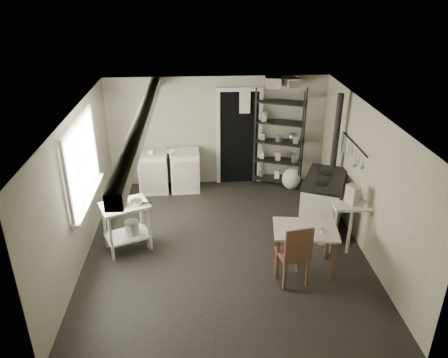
{
  "coord_description": "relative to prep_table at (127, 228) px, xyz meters",
  "views": [
    {
      "loc": [
        -0.39,
        -6.11,
        4.14
      ],
      "look_at": [
        0.0,
        0.3,
        1.1
      ],
      "focal_mm": 35.0,
      "sensor_mm": 36.0,
      "label": 1
    }
  ],
  "objects": [
    {
      "name": "doorway",
      "position": [
        2.04,
        2.45,
        0.6
      ],
      "size": [
        0.96,
        0.1,
        2.08
      ],
      "primitive_type": null,
      "color": "silver",
      "rests_on": "ground"
    },
    {
      "name": "table_cup",
      "position": [
        2.96,
        -0.86,
        0.4
      ],
      "size": [
        0.11,
        0.11,
        0.09
      ],
      "primitive_type": "imported",
      "rotation": [
        0.0,
        0.0,
        -0.17
      ],
      "color": "silver",
      "rests_on": "work_table"
    },
    {
      "name": "stovepipe",
      "position": [
        3.65,
        1.08,
        1.19
      ],
      "size": [
        0.12,
        0.12,
        1.32
      ],
      "primitive_type": null,
      "rotation": [
        0.0,
        0.0,
        0.16
      ],
      "color": "black",
      "rests_on": "stove"
    },
    {
      "name": "flour_sack",
      "position": [
        3.11,
        2.04,
        -0.16
      ],
      "size": [
        0.49,
        0.46,
        0.47
      ],
      "primitive_type": "ellipsoid",
      "rotation": [
        0.0,
        0.0,
        0.42
      ],
      "color": "silver",
      "rests_on": "ground"
    },
    {
      "name": "wall_back",
      "position": [
        1.59,
        2.48,
        0.75
      ],
      "size": [
        4.5,
        0.02,
        2.3
      ],
      "primitive_type": "cube",
      "color": "#A6A28E",
      "rests_on": "ground"
    },
    {
      "name": "base_cabinets",
      "position": [
        0.57,
        2.15,
        0.06
      ],
      "size": [
        1.32,
        0.61,
        0.86
      ],
      "primitive_type": null,
      "rotation": [
        0.0,
        0.0,
        0.04
      ],
      "color": "#EBE6CC",
      "rests_on": "ground"
    },
    {
      "name": "window",
      "position": [
        -0.63,
        0.18,
        1.1
      ],
      "size": [
        0.12,
        1.76,
        1.28
      ],
      "primitive_type": null,
      "color": "silver",
      "rests_on": "wall_left"
    },
    {
      "name": "stove",
      "position": [
        3.37,
        0.58,
        0.04
      ],
      "size": [
        1.07,
        1.33,
        0.92
      ],
      "primitive_type": null,
      "rotation": [
        0.0,
        0.0,
        -0.42
      ],
      "color": "#EBE6CC",
      "rests_on": "ground"
    },
    {
      "name": "wall_left",
      "position": [
        -0.66,
        -0.02,
        0.75
      ],
      "size": [
        0.02,
        5.0,
        2.3
      ],
      "primitive_type": "cube",
      "color": "#A6A28E",
      "rests_on": "ground"
    },
    {
      "name": "saucepan",
      "position": [
        0.19,
        -0.0,
        0.45
      ],
      "size": [
        0.21,
        0.21,
        0.1
      ],
      "primitive_type": "cylinder",
      "rotation": [
        0.0,
        0.0,
        -0.17
      ],
      "color": "#B1B0B3",
      "rests_on": "prep_table"
    },
    {
      "name": "counter_cup",
      "position": [
        0.25,
        2.02,
        0.57
      ],
      "size": [
        0.17,
        0.17,
        0.1
      ],
      "primitive_type": "imported",
      "rotation": [
        0.0,
        0.0,
        -0.42
      ],
      "color": "silver",
      "rests_on": "base_cabinets"
    },
    {
      "name": "prep_table",
      "position": [
        0.0,
        0.0,
        0.0
      ],
      "size": [
        0.87,
        0.77,
        0.83
      ],
      "primitive_type": null,
      "rotation": [
        0.0,
        0.0,
        0.42
      ],
      "color": "silver",
      "rests_on": "ground"
    },
    {
      "name": "storage_box_b",
      "position": [
        3.05,
        2.33,
        1.59
      ],
      "size": [
        0.34,
        0.33,
        0.17
      ],
      "primitive_type": "cube",
      "rotation": [
        0.0,
        0.0,
        0.34
      ],
      "color": "beige",
      "rests_on": "shelf_rack"
    },
    {
      "name": "shelf_jar",
      "position": [
        2.53,
        2.33,
        0.97
      ],
      "size": [
        0.1,
        0.1,
        0.2
      ],
      "primitive_type": "imported",
      "rotation": [
        0.0,
        0.0,
        0.14
      ],
      "color": "silver",
      "rests_on": "shelf_rack"
    },
    {
      "name": "chair",
      "position": [
        2.51,
        -0.97,
        0.08
      ],
      "size": [
        0.48,
        0.49,
        0.99
      ],
      "primitive_type": null,
      "rotation": [
        0.0,
        0.0,
        0.17
      ],
      "color": "brown",
      "rests_on": "ground"
    },
    {
      "name": "work_table",
      "position": [
        2.74,
        -0.7,
        -0.02
      ],
      "size": [
        1.01,
        0.77,
        0.71
      ],
      "primitive_type": null,
      "rotation": [
        0.0,
        0.0,
        -0.12
      ],
      "color": "beige",
      "rests_on": "ground"
    },
    {
      "name": "bucket",
      "position": [
        0.08,
        0.01,
        -0.02
      ],
      "size": [
        0.25,
        0.25,
        0.25
      ],
      "primitive_type": "cylinder",
      "rotation": [
        0.0,
        0.0,
        -0.08
      ],
      "color": "#B1B0B3",
      "rests_on": "prep_table"
    },
    {
      "name": "oats_box",
      "position": [
        3.54,
        -0.29,
        0.61
      ],
      "size": [
        0.19,
        0.24,
        0.31
      ],
      "primitive_type": "cube",
      "rotation": [
        0.0,
        0.0,
        0.38
      ],
      "color": "beige",
      "rests_on": "side_ledge"
    },
    {
      "name": "wall_right",
      "position": [
        3.84,
        -0.02,
        0.75
      ],
      "size": [
        0.02,
        5.0,
        2.3
      ],
      "primitive_type": "cube",
      "color": "#A6A28E",
      "rests_on": "ground"
    },
    {
      "name": "wall_front",
      "position": [
        1.59,
        -2.52,
        0.75
      ],
      "size": [
        4.5,
        0.02,
        2.3
      ],
      "primitive_type": "cube",
      "color": "#A6A28E",
      "rests_on": "ground"
    },
    {
      "name": "side_ledge",
      "position": [
        3.54,
        -0.34,
        0.03
      ],
      "size": [
        0.59,
        0.34,
        0.89
      ],
      "primitive_type": null,
      "rotation": [
        0.0,
        0.0,
        -0.05
      ],
      "color": "silver",
      "rests_on": "ground"
    },
    {
      "name": "floor_crock",
      "position": [
        3.23,
        -0.05,
        -0.33
      ],
      "size": [
        0.15,
        0.15,
        0.16
      ],
      "primitive_type": "cylinder",
      "rotation": [
        0.0,
        0.0,
        -0.14
      ],
      "color": "silver",
      "rests_on": "ground"
    },
    {
      "name": "stockpot",
      "position": [
        -0.07,
        -0.0,
        0.54
      ],
      "size": [
        0.3,
        0.3,
        0.29
      ],
      "primitive_type": "cylinder",
      "rotation": [
        0.0,
        0.0,
        -0.14
      ],
      "color": "#B1B0B3",
      "rests_on": "prep_table"
    },
    {
      "name": "wallpaper_panel",
      "position": [
        3.83,
        -0.02,
        0.75
      ],
      "size": [
        0.01,
        5.0,
        2.3
      ],
      "primitive_type": null,
      "color": "#BAB597",
      "rests_on": "wall_right"
    },
    {
      "name": "ceiling_beam",
      "position": [
        0.39,
        -0.02,
        1.8
      ],
      "size": [
        0.18,
        5.0,
        0.18
      ],
      "primitive_type": null,
      "color": "silver",
      "rests_on": "ceiling"
    },
    {
      "name": "floor",
      "position": [
        1.59,
        -0.02,
        -0.4
      ],
      "size": [
        5.0,
        5.0,
        0.0
      ],
      "primitive_type": "plane",
      "color": "black",
      "rests_on": "ground"
    },
    {
      "name": "shelf_rack",
      "position": [
        2.86,
        2.28,
        0.55
      ],
      "size": [
        1.07,
        0.72,
        2.1
      ],
      "primitive_type": null,
      "rotation": [
        0.0,
        0.0,
        -0.36
      ],
      "color": "black",
      "rests_on": "ground"
    },
    {
      "name": "mixing_bowl",
      "position": [
        0.62,
        2.07,
        0.55
      ],
      "size": [
        0.37,
        0.37,
        0.07
      ],
      "primitive_type": "imported",
      "rotation": [
        0.0,
        0.0,
        -0.43
      ],
      "color": "silver",
      "rests_on": "base_cabinets"
    },
    {
      "name": "storage_box_a",
      "position": [
        2.68,
        2.3,
        1.61
      ],
      "size": [
        0.33,
        0.3,
        0.21
      ],
      "primitive_type": "cube",
      "rotation": [
        0.0,
        0.0,
        -0.12
      ],
      "color": "beige",
      "rests_on": "shelf_rack"
    },
    {
      "name": "utensil_rail",
      "position": [
        3.78,
        0.58,
        1.15
      ],
      "size": [
        0.06,
        1.2,
        0.44
      ],
      "primitive_type": null,
      "color": "#B1B0B3",
      "rests_on": "wall_right"
    },
    {
      "name": "ceiling",
      "position": [
        1.59,
        -0.02,
        1.9
      ],
      "size": [
        5.0,
        5.0,
        0.0
      ],
      "primitive_type": "plane",
      "rotation": [
        3.14,
        0.0,
        0.0
      ],
      "color": "white",
      "rests_on": "wall_back"
    }
  ]
}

